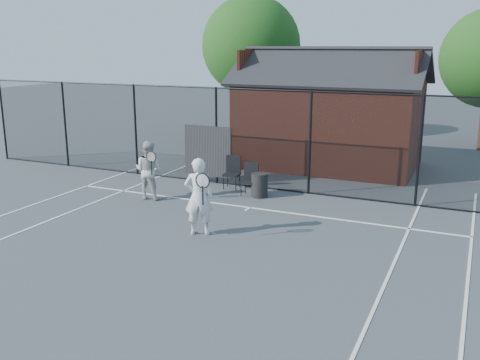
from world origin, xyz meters
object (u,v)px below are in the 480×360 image
at_px(player_front, 199,197).
at_px(player_back, 148,170).
at_px(waste_bin, 259,185).
at_px(chair_left, 232,173).
at_px(clubhouse, 330,121).
at_px(chair_right, 249,180).

relative_size(player_front, player_back, 1.09).
bearing_deg(waste_bin, chair_left, 155.89).
distance_m(clubhouse, player_back, 7.26).
bearing_deg(clubhouse, chair_left, -112.21).
xyz_separation_m(clubhouse, player_back, (-3.46, -6.34, -0.78)).
xyz_separation_m(chair_left, chair_right, (0.80, -0.50, -0.02)).
height_order(chair_left, chair_right, chair_left).
height_order(player_front, chair_right, player_front).
height_order(chair_right, waste_bin, chair_right).
relative_size(player_front, chair_right, 1.95).
xyz_separation_m(clubhouse, chair_left, (-1.80, -4.40, -1.12)).
relative_size(player_back, waste_bin, 2.40).
xyz_separation_m(player_front, waste_bin, (0.06, 3.46, -0.56)).
bearing_deg(chair_left, clubhouse, 60.43).
distance_m(player_front, player_back, 3.39).
height_order(player_front, player_back, player_front).
distance_m(player_front, chair_right, 3.50).
relative_size(player_back, chair_left, 1.71).
xyz_separation_m(player_front, player_back, (-2.72, 2.02, -0.07)).
bearing_deg(player_front, clubhouse, 84.94).
relative_size(clubhouse, chair_left, 6.72).
height_order(clubhouse, player_front, clubhouse).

